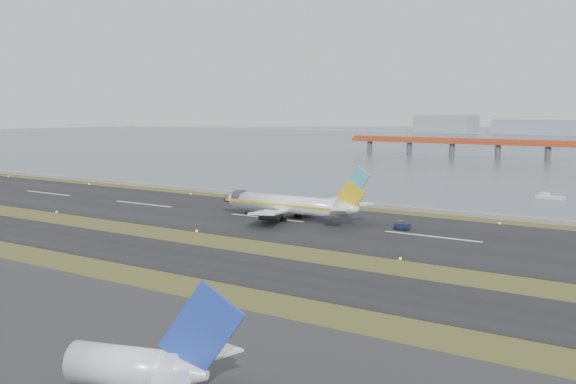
# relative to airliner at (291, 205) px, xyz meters

# --- Properties ---
(ground) EXTENTS (1000.00, 1000.00, 0.00)m
(ground) POSITION_rel_airliner_xyz_m (-6.02, -30.83, -3.46)
(ground) COLOR #3E4D1B
(ground) RESTS_ON ground
(taxiway_strip) EXTENTS (1000.00, 18.00, 0.10)m
(taxiway_strip) POSITION_rel_airliner_xyz_m (-6.02, -42.83, -3.41)
(taxiway_strip) COLOR black
(taxiway_strip) RESTS_ON ground
(runway_strip) EXTENTS (1000.00, 45.00, 0.10)m
(runway_strip) POSITION_rel_airliner_xyz_m (-6.02, -0.83, -3.41)
(runway_strip) COLOR black
(runway_strip) RESTS_ON ground
(seawall) EXTENTS (1000.00, 2.50, 1.00)m
(seawall) POSITION_rel_airliner_xyz_m (-6.02, 29.17, -2.96)
(seawall) COLOR gray
(seawall) RESTS_ON ground
(airliner) EXTENTS (38.52, 32.89, 12.80)m
(airliner) POSITION_rel_airliner_xyz_m (0.00, 0.00, 0.00)
(airliner) COLOR white
(airliner) RESTS_ON ground
(pushback_tug) EXTENTS (3.02, 1.86, 1.89)m
(pushback_tug) POSITION_rel_airliner_xyz_m (25.72, 2.74, -2.54)
(pushback_tug) COLOR #131A35
(pushback_tug) RESTS_ON ground
(second_airliner_tail) EXTENTS (15.67, 12.60, 9.86)m
(second_airliner_tail) POSITION_rel_airliner_xyz_m (48.24, -86.41, -0.57)
(second_airliner_tail) COLOR white
(second_airliner_tail) RESTS_ON ground
(workboat_near) EXTENTS (7.51, 2.85, 1.79)m
(workboat_near) POSITION_rel_airliner_xyz_m (34.43, 71.97, -2.89)
(workboat_near) COLOR silver
(workboat_near) RESTS_ON ground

